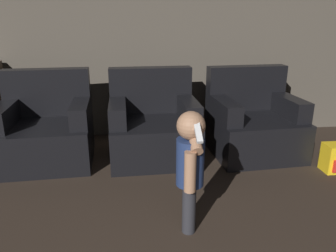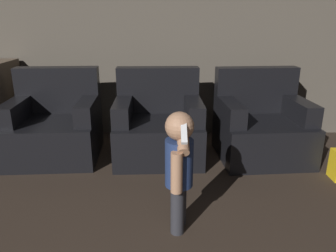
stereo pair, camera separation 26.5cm
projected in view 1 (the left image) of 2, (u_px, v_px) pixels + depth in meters
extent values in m
cube|color=#51493F|center=(162.00, 24.00, 3.72)|extent=(8.40, 0.05, 2.60)
cube|color=black|center=(47.00, 143.00, 3.22)|extent=(0.91, 0.83, 0.40)
cube|color=black|center=(48.00, 92.00, 3.37)|extent=(0.87, 0.21, 0.48)
cube|color=black|center=(4.00, 116.00, 3.07)|extent=(0.20, 0.63, 0.20)
cube|color=black|center=(81.00, 112.00, 3.18)|extent=(0.20, 0.63, 0.20)
cube|color=black|center=(154.00, 139.00, 3.32)|extent=(0.89, 0.81, 0.40)
cube|color=black|center=(151.00, 90.00, 3.47)|extent=(0.86, 0.19, 0.48)
cube|color=black|center=(118.00, 112.00, 3.18)|extent=(0.18, 0.63, 0.20)
cube|color=black|center=(188.00, 109.00, 3.27)|extent=(0.18, 0.63, 0.20)
cube|color=black|center=(255.00, 136.00, 3.42)|extent=(0.92, 0.85, 0.40)
cube|color=black|center=(246.00, 88.00, 3.57)|extent=(0.87, 0.23, 0.48)
cube|color=black|center=(224.00, 110.00, 3.27)|extent=(0.21, 0.63, 0.20)
cube|color=black|center=(289.00, 106.00, 3.39)|extent=(0.21, 0.63, 0.20)
cylinder|color=#28282D|center=(189.00, 202.00, 2.27)|extent=(0.09, 0.09, 0.33)
cylinder|color=#28282D|center=(189.00, 210.00, 2.17)|extent=(0.09, 0.09, 0.33)
cylinder|color=navy|center=(190.00, 162.00, 2.12)|extent=(0.18, 0.18, 0.32)
sphere|color=#A37556|center=(191.00, 126.00, 2.04)|extent=(0.18, 0.18, 0.18)
cylinder|color=#A37556|center=(190.00, 172.00, 2.01)|extent=(0.07, 0.07, 0.27)
cylinder|color=#A37556|center=(194.00, 135.00, 2.06)|extent=(0.07, 0.27, 0.20)
cube|color=white|center=(198.00, 131.00, 1.93)|extent=(0.04, 0.16, 0.10)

